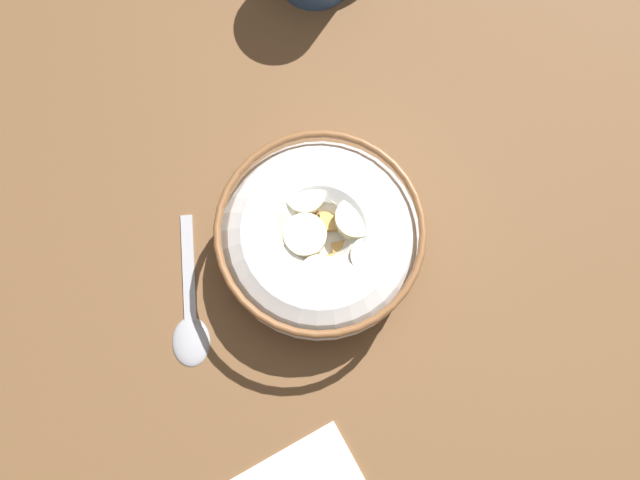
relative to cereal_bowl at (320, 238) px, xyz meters
The scene contains 3 objects.
ground_plane 4.52cm from the cereal_bowl, 135.01° to the right, with size 112.53×112.53×2.00cm, color brown.
cereal_bowl is the anchor object (origin of this frame).
spoon 12.79cm from the cereal_bowl, 158.59° to the right, with size 3.43×13.30×0.80cm.
Camera 1 is at (-1.95, -12.13, 59.51)cm, focal length 40.65 mm.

